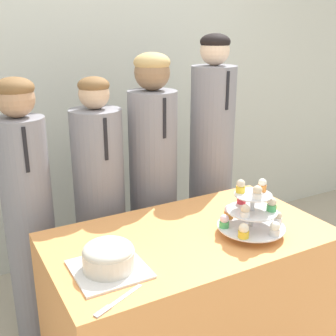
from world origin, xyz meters
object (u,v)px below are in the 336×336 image
(student_2, at_px, (153,188))
(student_1, at_px, (101,210))
(cupcake_stand, at_px, (251,212))
(cake_knife, at_px, (111,306))
(round_cake, at_px, (109,257))
(student_0, at_px, (29,219))
(student_3, at_px, (211,171))

(student_2, bearing_deg, student_1, -180.00)
(cupcake_stand, bearing_deg, student_1, 121.16)
(cake_knife, bearing_deg, student_1, 48.13)
(cake_knife, height_order, student_2, student_2)
(round_cake, distance_m, student_2, 0.92)
(cake_knife, xyz_separation_m, student_1, (0.30, 0.94, -0.08))
(round_cake, height_order, student_0, student_0)
(cake_knife, height_order, student_3, student_3)
(student_0, relative_size, student_3, 0.88)
(cupcake_stand, bearing_deg, student_3, 68.58)
(student_3, bearing_deg, cake_knife, -138.22)
(student_1, height_order, student_3, student_3)
(student_0, height_order, student_1, student_0)
(student_0, distance_m, student_2, 0.73)
(student_0, height_order, student_3, student_3)
(round_cake, xyz_separation_m, cake_knife, (-0.08, -0.21, -0.06))
(round_cake, bearing_deg, cupcake_stand, -2.24)
(student_1, distance_m, student_3, 0.76)
(cake_knife, bearing_deg, student_3, 17.72)
(cupcake_stand, distance_m, student_0, 1.14)
(cake_knife, bearing_deg, student_2, 31.71)
(round_cake, distance_m, cupcake_stand, 0.68)
(student_0, bearing_deg, round_cake, -77.26)
(cake_knife, distance_m, student_0, 0.95)
(cupcake_stand, height_order, student_1, student_1)
(cupcake_stand, relative_size, student_2, 0.20)
(round_cake, distance_m, student_1, 0.77)
(student_2, bearing_deg, cupcake_stand, -81.13)
(student_1, xyz_separation_m, student_2, (0.34, 0.00, 0.07))
(cake_knife, bearing_deg, student_0, 71.32)
(round_cake, xyz_separation_m, student_1, (0.23, 0.73, -0.14))
(cupcake_stand, height_order, student_0, student_0)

